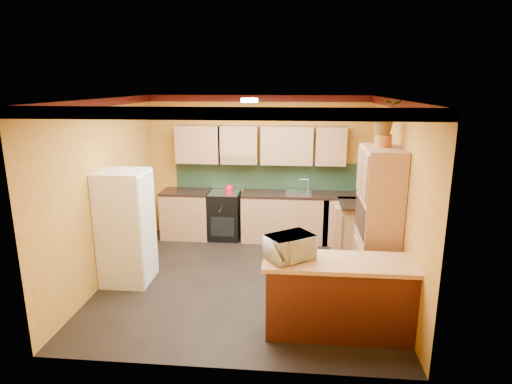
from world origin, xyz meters
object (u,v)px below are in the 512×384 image
fridge (126,227)px  base_cabinets_back (257,217)px  stove (225,215)px  breakfast_bar (344,299)px  microwave (290,247)px  pantry (378,224)px

fridge → base_cabinets_back: bearing=48.5°
stove → breakfast_bar: 3.66m
base_cabinets_back → breakfast_bar: bearing=-67.3°
breakfast_bar → microwave: bearing=180.0°
base_cabinets_back → fridge: fridge is taller
base_cabinets_back → stove: bearing=-180.0°
base_cabinets_back → breakfast_bar: same height
base_cabinets_back → breakfast_bar: size_ratio=2.03×
breakfast_bar → microwave: microwave is taller
base_cabinets_back → fridge: bearing=-131.5°
stove → pantry: size_ratio=0.43×
fridge → breakfast_bar: 3.29m
stove → fridge: 2.33m
base_cabinets_back → stove: 0.63m
base_cabinets_back → microwave: (0.66, -3.11, 0.64)m
pantry → microwave: (-1.18, -1.02, 0.03)m
pantry → microwave: bearing=-139.2°
breakfast_bar → microwave: 0.90m
breakfast_bar → microwave: size_ratio=3.43×
base_cabinets_back → microwave: size_ratio=6.95×
pantry → breakfast_bar: bearing=-117.7°
stove → pantry: 3.29m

